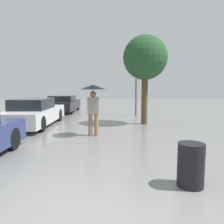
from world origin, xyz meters
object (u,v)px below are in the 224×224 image
Objects in this scene: pedestrian at (92,97)px; trash_bin at (190,165)px; street_lamp at (135,66)px; parked_car_farthest at (62,104)px; tree at (144,59)px; parked_car_middle at (33,113)px.

trash_bin is at bearing -63.12° from pedestrian.
street_lamp is at bearing 69.44° from pedestrian.
street_lamp is 5.69× the size of trash_bin.
parked_car_farthest is 5.74× the size of trash_bin.
parked_car_farthest is 7.76m from tree.
parked_car_farthest is at bearing 112.25° from trash_bin.
tree is at bearing 5.23° from parked_car_middle.
trash_bin is (4.91, -6.15, -0.20)m from parked_car_middle.
parked_car_farthest reaches higher than trash_bin.
tree reaches higher than parked_car_middle.
tree is 0.94× the size of street_lamp.
tree is at bearing 49.35° from pedestrian.
pedestrian is 8.44m from parked_car_farthest.
parked_car_middle is at bearing 128.60° from trash_bin.
tree is (5.04, -5.34, 2.50)m from parked_car_farthest.
street_lamp reaches higher than parked_car_farthest.
parked_car_middle is at bearing 143.64° from pedestrian.
parked_car_middle is 1.03× the size of parked_car_farthest.
tree is 3.17m from street_lamp.
parked_car_middle is 1.11× the size of tree.
street_lamp is (-0.05, 3.17, -0.01)m from tree.
pedestrian is at bearing -130.65° from tree.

